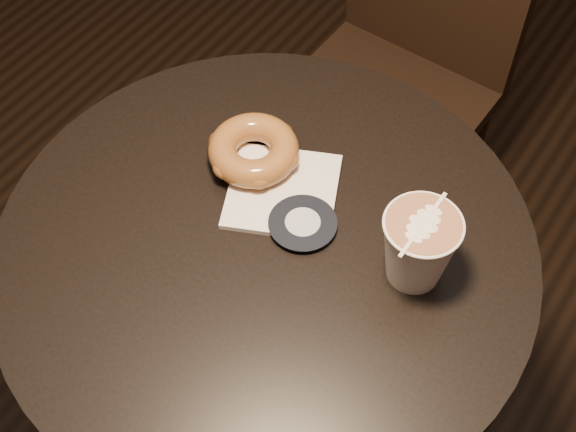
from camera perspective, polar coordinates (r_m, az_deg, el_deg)
The scene contains 5 objects.
cafe_table at distance 1.20m, azimuth -1.42°, elevation -7.20°, with size 0.70×0.70×0.75m.
chair at distance 1.62m, azimuth 8.66°, elevation 12.13°, with size 0.38×0.38×0.95m.
pastry_bag at distance 1.07m, azimuth -0.40°, elevation 1.79°, with size 0.14×0.14×0.01m, color white.
doughnut at distance 1.08m, azimuth -2.47°, elevation 4.71°, with size 0.12×0.12×0.04m, color brown.
latte_cup at distance 0.97m, azimuth 9.23°, elevation -2.31°, with size 0.10×0.10×0.11m, color white, non-canonical shape.
Camera 1 is at (0.35, -0.45, 1.60)m, focal length 50.00 mm.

